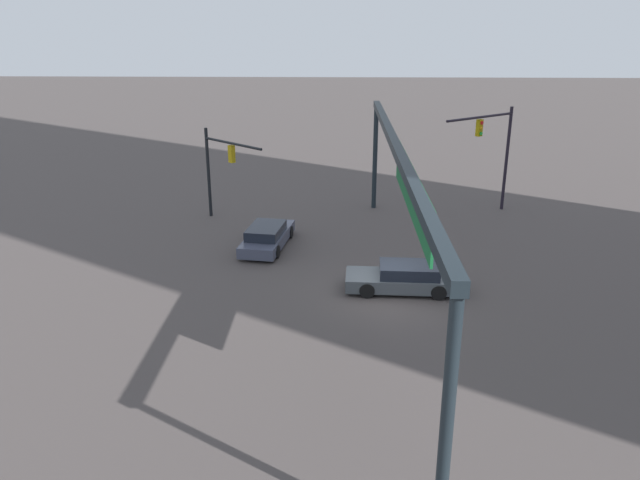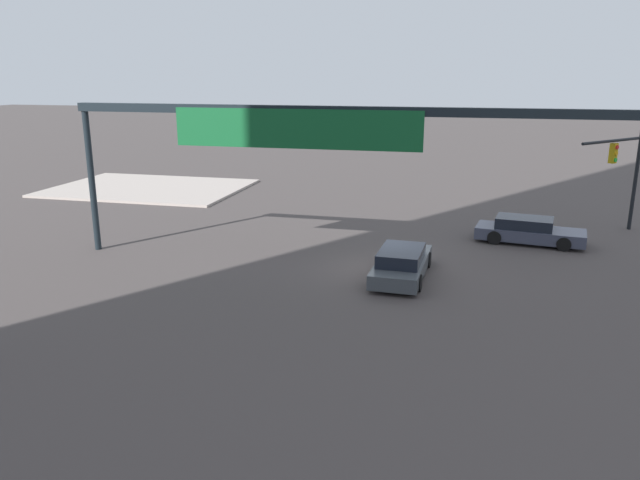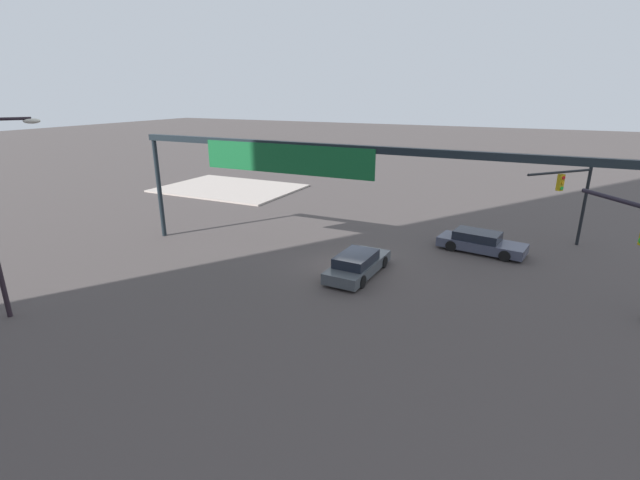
{
  "view_description": "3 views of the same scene",
  "coord_description": "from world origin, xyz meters",
  "views": [
    {
      "loc": [
        23.48,
        -2.08,
        10.89
      ],
      "look_at": [
        0.93,
        -2.77,
        2.84
      ],
      "focal_mm": 34.33,
      "sensor_mm": 36.0,
      "label": 1
    },
    {
      "loc": [
        -3.04,
        23.58,
        7.77
      ],
      "look_at": [
        2.07,
        2.97,
        1.92
      ],
      "focal_mm": 34.28,
      "sensor_mm": 36.0,
      "label": 2
    },
    {
      "loc": [
        -8.33,
        20.87,
        8.99
      ],
      "look_at": [
        1.03,
        1.67,
        1.91
      ],
      "focal_mm": 25.16,
      "sensor_mm": 36.0,
      "label": 3
    }
  ],
  "objects": [
    {
      "name": "sedan_car_waiting_far",
      "position": [
        -0.67,
        0.77,
        0.58
      ],
      "size": [
        2.05,
        4.86,
        1.21
      ],
      "rotation": [
        0.0,
        0.0,
        -1.61
      ],
      "color": "#454B4F",
      "rests_on": "ground"
    },
    {
      "name": "overhead_sign_gantry",
      "position": [
        0.84,
        0.19,
        5.6
      ],
      "size": [
        26.72,
        0.43,
        6.51
      ],
      "color": "black",
      "rests_on": "ground"
    },
    {
      "name": "sidewalk_corner",
      "position": [
        18.36,
        -13.82,
        0.07
      ],
      "size": [
        12.76,
        9.34,
        0.15
      ],
      "primitive_type": "cube",
      "color": "#B3A69B",
      "rests_on": "ground"
    },
    {
      "name": "ground_plane",
      "position": [
        0.0,
        0.0,
        0.0
      ],
      "size": [
        217.84,
        217.84,
        0.0
      ],
      "primitive_type": "plane",
      "color": "#47403E"
    },
    {
      "name": "sedan_car_approaching",
      "position": [
        -5.88,
        -5.68,
        0.58
      ],
      "size": [
        5.1,
        2.49,
        1.21
      ],
      "rotation": [
        0.0,
        0.0,
        3.0
      ],
      "color": "#414558",
      "rests_on": "ground"
    },
    {
      "name": "traffic_signal_opposite_side",
      "position": [
        -10.34,
        -8.78,
        3.49
      ],
      "size": [
        3.38,
        3.69,
        5.23
      ],
      "rotation": [
        0.0,
        0.0,
        0.83
      ],
      "color": "black",
      "rests_on": "ground"
    }
  ]
}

